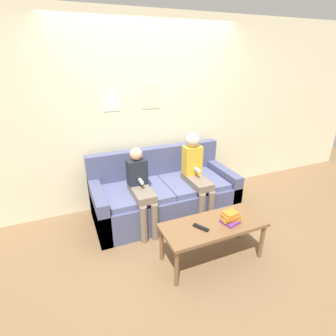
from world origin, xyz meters
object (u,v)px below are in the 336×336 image
at_px(person_left, 141,187).
at_px(tv_remote, 201,227).
at_px(coffee_table, 213,228).
at_px(person_right, 196,172).
at_px(couch, 164,194).

height_order(person_left, tv_remote, person_left).
relative_size(coffee_table, person_left, 1.05).
bearing_deg(person_left, coffee_table, -58.28).
bearing_deg(coffee_table, person_right, 73.51).
bearing_deg(person_right, couch, 152.91).
relative_size(couch, tv_remote, 11.53).
height_order(coffee_table, tv_remote, tv_remote).
xyz_separation_m(couch, person_left, (-0.39, -0.22, 0.29)).
distance_m(person_right, tv_remote, 0.99).
distance_m(couch, person_left, 0.53).
xyz_separation_m(coffee_table, person_right, (0.25, 0.86, 0.25)).
height_order(coffee_table, person_right, person_right).
xyz_separation_m(person_left, person_right, (0.77, 0.02, 0.06)).
xyz_separation_m(coffee_table, tv_remote, (-0.16, -0.02, 0.06)).
height_order(couch, coffee_table, couch).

